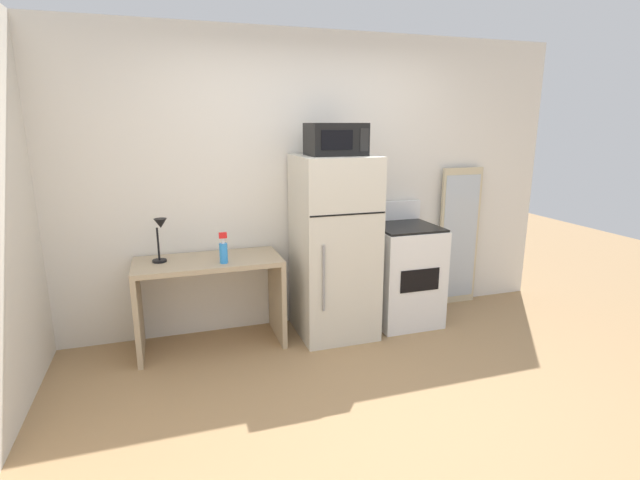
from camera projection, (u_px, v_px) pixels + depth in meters
The scene contains 9 objects.
ground_plane at pixel (379, 416), 3.05m from camera, with size 12.00×12.00×0.00m, color #9E7A51.
wall_back_white at pixel (304, 183), 4.31m from camera, with size 5.00×0.10×2.60m, color silver.
desk at pixel (209, 286), 3.91m from camera, with size 1.17×0.54×0.75m.
desk_lamp at pixel (160, 233), 3.72m from camera, with size 0.14×0.12×0.35m.
spray_bottle at pixel (223, 251), 3.73m from camera, with size 0.06×0.06×0.25m.
refrigerator at pixel (334, 247), 4.11m from camera, with size 0.64×0.68×1.57m.
microwave at pixel (336, 139), 3.88m from camera, with size 0.46×0.35×0.26m.
oven_range at pixel (403, 273), 4.42m from camera, with size 0.58×0.61×1.10m.
leaning_mirror at pixel (459, 237), 4.83m from camera, with size 0.44×0.03×1.40m.
Camera 1 is at (-1.19, -2.44, 1.82)m, focal length 26.73 mm.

